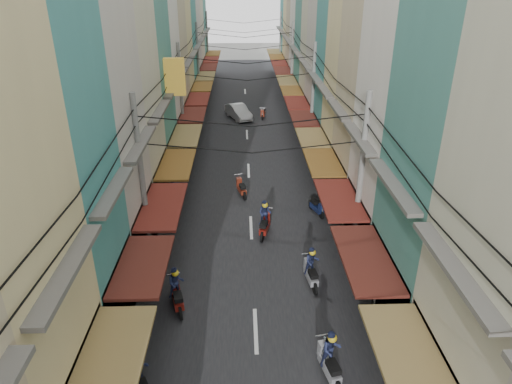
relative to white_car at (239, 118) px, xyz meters
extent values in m
plane|color=slate|center=(0.72, -26.92, 0.00)|extent=(160.00, 160.00, 0.00)
cube|color=black|center=(0.72, -6.92, 0.01)|extent=(10.00, 80.00, 0.02)
cube|color=gray|center=(-5.78, -6.92, 0.03)|extent=(3.00, 80.00, 0.06)
cube|color=gray|center=(7.22, -6.92, 0.03)|extent=(3.00, 80.00, 0.06)
cube|color=olive|center=(-3.38, -33.18, 3.00)|extent=(1.80, 4.33, 0.12)
cube|color=#595651|center=(-4.03, -33.18, 6.00)|extent=(0.50, 4.23, 0.15)
cube|color=black|center=(-4.88, -28.68, 1.60)|extent=(1.20, 4.13, 3.20)
cube|color=#511E17|center=(-3.38, -28.68, 3.00)|extent=(1.80, 3.96, 0.12)
cube|color=#595651|center=(-4.03, -28.68, 6.00)|extent=(0.50, 3.87, 0.15)
cube|color=beige|center=(-7.28, -23.96, 10.47)|extent=(6.00, 5.14, 20.93)
cube|color=black|center=(-4.88, -23.96, 1.60)|extent=(1.20, 4.94, 3.20)
cube|color=maroon|center=(-3.38, -23.96, 3.00)|extent=(1.80, 4.73, 0.12)
cube|color=#595651|center=(-4.03, -23.96, 6.00)|extent=(0.50, 4.63, 0.15)
cube|color=beige|center=(-7.28, -18.92, 8.72)|extent=(6.00, 4.95, 17.43)
cube|color=black|center=(-4.88, -18.92, 1.60)|extent=(1.20, 4.75, 3.20)
cube|color=brown|center=(-3.38, -18.92, 3.00)|extent=(1.80, 4.56, 0.12)
cube|color=#595651|center=(-4.03, -18.92, 6.00)|extent=(0.50, 4.46, 0.15)
cube|color=teal|center=(-7.28, -13.94, 8.16)|extent=(6.00, 4.99, 16.32)
cube|color=black|center=(-4.88, -13.94, 1.60)|extent=(1.20, 4.80, 3.20)
cube|color=olive|center=(-3.38, -13.94, 3.00)|extent=(1.80, 4.60, 0.12)
cube|color=#595651|center=(-4.03, -13.94, 6.00)|extent=(0.50, 4.50, 0.15)
cube|color=black|center=(-4.88, -9.12, 1.60)|extent=(1.20, 4.46, 3.20)
cube|color=#511E17|center=(-3.38, -9.12, 3.00)|extent=(1.80, 4.27, 0.12)
cube|color=#595651|center=(-4.03, -9.12, 6.00)|extent=(0.50, 4.18, 0.15)
cube|color=tan|center=(-7.28, -4.35, 10.29)|extent=(6.00, 4.89, 20.58)
cube|color=black|center=(-4.88, -4.35, 1.60)|extent=(1.20, 4.70, 3.20)
cube|color=maroon|center=(-3.38, -4.35, 3.00)|extent=(1.80, 4.50, 0.12)
cube|color=#595651|center=(-4.03, -4.35, 6.00)|extent=(0.50, 4.40, 0.15)
cube|color=beige|center=(-7.28, 0.35, 9.22)|extent=(6.00, 4.52, 18.44)
cube|color=black|center=(-4.88, 0.35, 1.60)|extent=(1.20, 4.34, 3.20)
cube|color=brown|center=(-3.38, 0.35, 3.00)|extent=(1.80, 4.16, 0.12)
cube|color=#595651|center=(-4.03, 0.35, 6.00)|extent=(0.50, 4.07, 0.15)
cube|color=teal|center=(-7.28, 5.21, 10.31)|extent=(6.00, 5.20, 20.63)
cube|color=black|center=(-4.88, 5.21, 1.60)|extent=(1.20, 4.99, 3.20)
cube|color=olive|center=(-3.38, 5.21, 3.00)|extent=(1.80, 4.78, 0.12)
cube|color=#595651|center=(-4.03, 5.21, 6.00)|extent=(0.50, 4.68, 0.15)
cube|color=black|center=(-4.88, 10.28, 1.60)|extent=(1.20, 4.74, 3.20)
cube|color=#511E17|center=(-3.38, 10.28, 3.00)|extent=(1.80, 4.55, 0.12)
cube|color=#595651|center=(-4.03, 10.28, 6.00)|extent=(0.50, 4.45, 0.15)
cube|color=black|center=(-4.88, 15.23, 1.60)|extent=(1.20, 4.76, 3.20)
cube|color=maroon|center=(-3.38, 15.23, 3.00)|extent=(1.80, 4.56, 0.12)
cube|color=#595651|center=(-4.03, 15.23, 6.00)|extent=(0.50, 4.46, 0.15)
cube|color=black|center=(-4.88, 20.23, 1.60)|extent=(1.20, 4.84, 3.20)
cube|color=brown|center=(-3.38, 20.23, 3.00)|extent=(1.80, 4.64, 0.12)
cube|color=#595651|center=(-4.03, 20.23, 6.00)|extent=(0.50, 4.54, 0.15)
cube|color=brown|center=(-3.68, -14.92, 7.00)|extent=(1.20, 0.40, 2.20)
cube|color=olive|center=(4.82, -33.47, 3.00)|extent=(1.80, 4.58, 0.12)
cube|color=#595651|center=(5.47, -33.47, 6.00)|extent=(0.50, 4.48, 0.15)
cube|color=teal|center=(8.72, -28.47, 7.54)|extent=(6.00, 5.03, 15.08)
cube|color=black|center=(6.32, -28.47, 1.60)|extent=(1.20, 4.83, 3.20)
cube|color=#511E17|center=(4.82, -28.47, 3.00)|extent=(1.80, 4.63, 0.12)
cube|color=#595651|center=(5.47, -28.47, 6.00)|extent=(0.50, 4.53, 0.15)
cube|color=silver|center=(8.72, -23.55, 10.83)|extent=(6.00, 4.79, 21.66)
cube|color=black|center=(6.32, -23.55, 1.60)|extent=(1.20, 4.60, 3.20)
cube|color=maroon|center=(4.82, -23.55, 3.00)|extent=(1.80, 4.41, 0.12)
cube|color=#595651|center=(5.47, -23.55, 6.00)|extent=(0.50, 4.31, 0.15)
cube|color=tan|center=(8.72, -18.90, 10.37)|extent=(6.00, 4.52, 20.74)
cube|color=black|center=(6.32, -18.90, 1.60)|extent=(1.20, 4.34, 3.20)
cube|color=brown|center=(4.82, -18.90, 3.00)|extent=(1.80, 4.16, 0.12)
cube|color=#595651|center=(5.47, -18.90, 6.00)|extent=(0.50, 4.07, 0.15)
cube|color=beige|center=(8.72, -14.57, 7.06)|extent=(6.00, 4.12, 14.13)
cube|color=black|center=(6.32, -14.57, 1.60)|extent=(1.20, 3.96, 3.20)
cube|color=olive|center=(4.82, -14.57, 3.00)|extent=(1.80, 3.79, 0.12)
cube|color=#595651|center=(5.47, -14.57, 6.00)|extent=(0.50, 3.71, 0.15)
cube|color=teal|center=(8.72, -10.31, 8.84)|extent=(6.00, 4.40, 17.68)
cube|color=black|center=(6.32, -10.31, 1.60)|extent=(1.20, 4.23, 3.20)
cube|color=#511E17|center=(4.82, -10.31, 3.00)|extent=(1.80, 4.05, 0.12)
cube|color=#595651|center=(5.47, -10.31, 6.00)|extent=(0.50, 3.96, 0.15)
cube|color=black|center=(6.32, -5.79, 1.60)|extent=(1.20, 4.45, 3.20)
cube|color=maroon|center=(4.82, -5.79, 3.00)|extent=(1.80, 4.26, 0.12)
cube|color=#595651|center=(5.47, -5.79, 6.00)|extent=(0.50, 4.17, 0.15)
cube|color=black|center=(6.32, -1.47, 1.60)|extent=(1.20, 3.84, 3.20)
cube|color=brown|center=(4.82, -1.47, 3.00)|extent=(1.80, 3.68, 0.12)
cube|color=#595651|center=(5.47, -1.47, 6.00)|extent=(0.50, 3.60, 0.15)
cube|color=black|center=(6.32, 3.03, 1.60)|extent=(1.20, 4.81, 3.20)
cube|color=olive|center=(4.82, 3.03, 3.00)|extent=(1.80, 4.61, 0.12)
cube|color=#595651|center=(5.47, 3.03, 6.00)|extent=(0.50, 4.51, 0.15)
cube|color=silver|center=(8.72, 8.04, 9.86)|extent=(6.00, 5.00, 19.71)
cube|color=black|center=(6.32, 8.04, 1.60)|extent=(1.20, 4.80, 3.20)
cube|color=#511E17|center=(4.82, 8.04, 3.00)|extent=(1.80, 4.60, 0.12)
cube|color=#595651|center=(5.47, 8.04, 6.00)|extent=(0.50, 4.50, 0.15)
cube|color=tan|center=(8.72, 12.70, 8.43)|extent=(6.00, 4.32, 16.86)
cube|color=black|center=(6.32, 12.70, 1.60)|extent=(1.20, 4.15, 3.20)
cube|color=maroon|center=(4.82, 12.70, 3.00)|extent=(1.80, 3.97, 0.12)
cube|color=#595651|center=(5.47, 12.70, 6.00)|extent=(0.50, 3.89, 0.15)
cube|color=black|center=(6.32, 17.02, 1.60)|extent=(1.20, 4.16, 3.20)
cube|color=brown|center=(4.82, 17.02, 3.00)|extent=(1.80, 3.99, 0.12)
cube|color=#595651|center=(5.47, 17.02, 6.00)|extent=(0.50, 3.90, 0.15)
cube|color=teal|center=(8.72, 21.63, 7.17)|extent=(6.00, 4.88, 14.34)
cube|color=black|center=(6.32, 21.63, 1.60)|extent=(1.20, 4.68, 3.20)
cube|color=olive|center=(4.82, 21.63, 3.00)|extent=(1.80, 4.49, 0.12)
cube|color=#595651|center=(5.47, 21.63, 6.00)|extent=(0.50, 4.39, 0.15)
cylinder|color=gray|center=(-4.18, -23.92, 4.10)|extent=(0.26, 0.26, 8.20)
cylinder|color=gray|center=(5.62, -23.92, 4.10)|extent=(0.26, 0.26, 8.20)
cylinder|color=gray|center=(-4.18, -8.92, 4.10)|extent=(0.26, 0.26, 8.20)
cylinder|color=gray|center=(5.62, -8.92, 4.10)|extent=(0.26, 0.26, 8.20)
cylinder|color=gray|center=(-4.18, 6.08, 4.10)|extent=(0.26, 0.26, 8.20)
cylinder|color=gray|center=(5.62, 6.08, 4.10)|extent=(0.26, 0.26, 8.20)
cylinder|color=gray|center=(-4.18, 21.08, 4.10)|extent=(0.26, 0.26, 8.20)
cylinder|color=gray|center=(5.62, 21.08, 4.10)|extent=(0.26, 0.26, 8.20)
imported|color=silver|center=(0.00, 0.00, 0.00)|extent=(5.02, 3.43, 1.65)
imported|color=black|center=(8.22, -29.65, 0.00)|extent=(1.92, 1.18, 1.24)
cylinder|color=black|center=(-3.08, -31.22, 0.28)|extent=(0.11, 0.56, 0.56)
cube|color=black|center=(-3.08, -31.33, 0.69)|extent=(0.32, 0.30, 0.59)
sphere|color=gold|center=(-3.08, -31.92, 1.66)|extent=(0.30, 0.30, 0.30)
cylinder|color=black|center=(3.16, -30.58, 0.29)|extent=(0.11, 0.58, 0.58)
cube|color=gray|center=(3.16, -31.30, 0.47)|extent=(0.38, 1.28, 0.31)
cube|color=black|center=(3.16, -31.58, 0.80)|extent=(0.36, 0.61, 0.20)
cube|color=gray|center=(3.16, -30.69, 0.72)|extent=(0.33, 0.31, 0.61)
imported|color=#1E2446|center=(3.16, -31.30, 0.61)|extent=(0.59, 0.42, 1.47)
sphere|color=gold|center=(3.16, -31.30, 1.72)|extent=(0.31, 0.31, 0.31)
cylinder|color=black|center=(1.44, -20.98, 0.29)|extent=(0.11, 0.58, 0.58)
cylinder|color=black|center=(1.44, -22.42, 0.29)|extent=(0.11, 0.58, 0.58)
cube|color=maroon|center=(1.44, -21.70, 0.47)|extent=(0.38, 1.27, 0.31)
cube|color=black|center=(1.44, -21.98, 0.80)|extent=(0.35, 0.61, 0.20)
cube|color=maroon|center=(1.44, -21.09, 0.72)|extent=(0.33, 0.31, 0.61)
imported|color=#1E2446|center=(1.44, -21.70, 0.61)|extent=(0.58, 0.41, 1.47)
sphere|color=gold|center=(1.44, -21.70, 1.72)|extent=(0.31, 0.31, 0.31)
cylinder|color=black|center=(4.52, -18.85, 0.25)|extent=(0.09, 0.49, 0.49)
cylinder|color=black|center=(4.52, -20.09, 0.25)|extent=(0.09, 0.49, 0.49)
cube|color=#131E49|center=(4.52, -19.47, 0.40)|extent=(0.32, 1.09, 0.27)
cube|color=black|center=(4.52, -19.71, 0.68)|extent=(0.30, 0.52, 0.17)
cube|color=#131E49|center=(4.52, -18.95, 0.62)|extent=(0.28, 0.27, 0.52)
cylinder|color=black|center=(0.22, -16.21, 0.27)|extent=(0.10, 0.54, 0.54)
cylinder|color=black|center=(0.22, -17.55, 0.27)|extent=(0.10, 0.54, 0.54)
cube|color=maroon|center=(0.22, -16.88, 0.43)|extent=(0.35, 1.19, 0.29)
cube|color=black|center=(0.22, -17.14, 0.74)|extent=(0.33, 0.57, 0.19)
cube|color=maroon|center=(0.22, -16.31, 0.67)|extent=(0.31, 0.29, 0.57)
cylinder|color=black|center=(2.34, 0.72, 0.28)|extent=(0.11, 0.55, 0.55)
cylinder|color=black|center=(2.34, -0.66, 0.28)|extent=(0.11, 0.55, 0.55)
cube|color=maroon|center=(2.34, 0.03, 0.45)|extent=(0.36, 1.22, 0.30)
cube|color=black|center=(2.34, -0.24, 0.76)|extent=(0.34, 0.58, 0.19)
cube|color=maroon|center=(2.34, 0.61, 0.69)|extent=(0.32, 0.30, 0.58)
cylinder|color=black|center=(-2.46, -26.76, 0.28)|extent=(0.11, 0.57, 0.57)
cylinder|color=black|center=(-2.46, -28.17, 0.28)|extent=(0.11, 0.57, 0.57)
cube|color=maroon|center=(-2.46, -27.46, 0.46)|extent=(0.37, 1.25, 0.30)
cube|color=black|center=(-2.46, -27.74, 0.78)|extent=(0.35, 0.60, 0.20)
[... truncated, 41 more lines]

